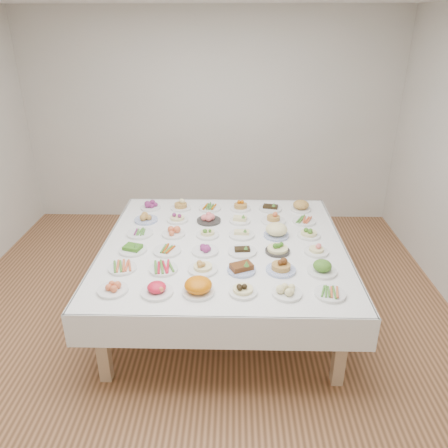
{
  "coord_description": "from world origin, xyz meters",
  "views": [
    {
      "loc": [
        0.31,
        -3.4,
        2.59
      ],
      "look_at": [
        0.23,
        0.3,
        0.88
      ],
      "focal_mm": 35.0,
      "sensor_mm": 36.0,
      "label": 1
    }
  ],
  "objects_px": {
    "dish_0": "(112,287)",
    "dish_35": "(301,205)",
    "display_table": "(224,250)",
    "dish_18": "(140,233)"
  },
  "relations": [
    {
      "from": "display_table",
      "to": "dish_35",
      "type": "bearing_deg",
      "value": 44.68
    },
    {
      "from": "display_table",
      "to": "dish_35",
      "type": "distance_m",
      "value": 1.15
    },
    {
      "from": "dish_18",
      "to": "dish_35",
      "type": "relative_size",
      "value": 1.14
    },
    {
      "from": "display_table",
      "to": "dish_18",
      "type": "distance_m",
      "value": 0.82
    },
    {
      "from": "dish_0",
      "to": "dish_18",
      "type": "xyz_separation_m",
      "value": [
        0.01,
        0.97,
        -0.02
      ]
    },
    {
      "from": "dish_0",
      "to": "dish_35",
      "type": "distance_m",
      "value": 2.28
    },
    {
      "from": "display_table",
      "to": "dish_35",
      "type": "height_order",
      "value": "dish_35"
    },
    {
      "from": "dish_18",
      "to": "dish_35",
      "type": "distance_m",
      "value": 1.73
    },
    {
      "from": "dish_35",
      "to": "dish_18",
      "type": "bearing_deg",
      "value": -158.61
    },
    {
      "from": "dish_0",
      "to": "dish_18",
      "type": "bearing_deg",
      "value": 89.24
    }
  ]
}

